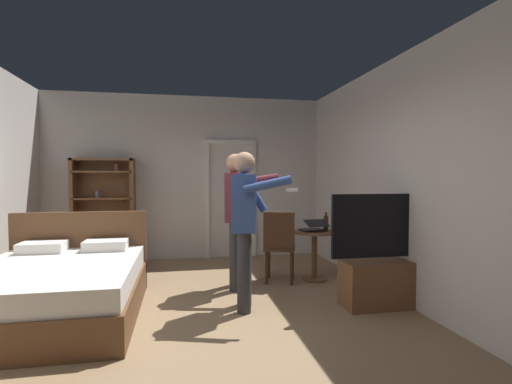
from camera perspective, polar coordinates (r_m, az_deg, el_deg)
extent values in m
plane|color=#997A56|center=(4.21, -9.26, -18.18)|extent=(6.61, 6.61, 0.00)
cube|color=silver|center=(7.00, -10.15, 2.11)|extent=(5.05, 0.12, 2.90)
cube|color=silver|center=(4.71, 22.18, 1.86)|extent=(0.12, 6.25, 2.90)
cube|color=white|center=(6.95, -7.29, -1.36)|extent=(0.08, 0.08, 2.05)
cube|color=white|center=(7.06, -0.39, -1.28)|extent=(0.08, 0.08, 2.05)
cube|color=white|center=(7.01, -3.83, 7.40)|extent=(0.93, 0.08, 0.08)
cube|color=brown|center=(4.59, -27.50, -14.37)|extent=(1.62, 2.07, 0.35)
cube|color=silver|center=(4.51, -27.57, -10.90)|extent=(1.56, 2.01, 0.22)
cube|color=brown|center=(5.44, -24.59, -8.06)|extent=(1.62, 0.08, 1.02)
cube|color=white|center=(5.27, -29.08, -7.15)|extent=(0.50, 0.34, 0.12)
cube|color=white|center=(5.10, -21.37, -7.33)|extent=(0.50, 0.34, 0.12)
cube|color=brown|center=(6.99, -25.42, -2.71)|extent=(0.06, 0.32, 1.77)
cube|color=brown|center=(6.82, -17.79, -2.71)|extent=(0.06, 0.32, 1.77)
cube|color=brown|center=(6.87, -21.76, 4.48)|extent=(0.99, 0.32, 0.04)
cube|color=brown|center=(7.03, -21.43, -2.61)|extent=(0.99, 0.02, 1.77)
cube|color=brown|center=(6.97, -21.57, -8.15)|extent=(0.93, 0.32, 0.03)
cube|color=brown|center=(6.91, -21.62, -4.54)|extent=(0.93, 0.32, 0.03)
cube|color=brown|center=(6.87, -21.68, -0.88)|extent=(0.93, 0.32, 0.03)
cylinder|color=#8380A7|center=(6.88, -22.45, -0.30)|extent=(0.07, 0.07, 0.11)
cube|color=brown|center=(6.86, -21.74, 2.81)|extent=(0.93, 0.32, 0.03)
cylinder|color=#964E43|center=(6.83, -20.00, 3.42)|extent=(0.06, 0.06, 0.11)
cube|color=brown|center=(4.69, 18.14, -12.77)|extent=(0.90, 0.40, 0.52)
cube|color=black|center=(4.54, 18.37, -4.72)|extent=(1.22, 0.05, 0.71)
cube|color=#474185|center=(4.57, 18.18, -4.67)|extent=(1.16, 0.01, 0.65)
cylinder|color=brown|center=(5.59, 8.64, -9.41)|extent=(0.08, 0.08, 0.67)
cylinder|color=brown|center=(5.67, 8.62, -12.58)|extent=(0.37, 0.37, 0.03)
cylinder|color=brown|center=(5.53, 8.67, -5.86)|extent=(0.61, 0.61, 0.03)
cube|color=black|center=(5.52, 8.37, -5.60)|extent=(0.35, 0.27, 0.02)
cube|color=black|center=(5.40, 8.99, -4.58)|extent=(0.35, 0.24, 0.09)
cube|color=navy|center=(5.41, 8.96, -4.57)|extent=(0.31, 0.20, 0.07)
cylinder|color=#392E1B|center=(5.49, 10.34, -4.63)|extent=(0.06, 0.06, 0.22)
cylinder|color=#392E1B|center=(5.48, 10.35, -3.22)|extent=(0.03, 0.03, 0.05)
cylinder|color=#4C331E|center=(5.64, 5.40, -10.44)|extent=(0.04, 0.04, 0.45)
cylinder|color=#4C331E|center=(5.66, 1.90, -10.38)|extent=(0.04, 0.04, 0.45)
cylinder|color=#4C331E|center=(5.31, 5.27, -11.25)|extent=(0.04, 0.04, 0.45)
cylinder|color=#4C331E|center=(5.33, 1.55, -11.18)|extent=(0.04, 0.04, 0.45)
cube|color=#4C331E|center=(5.43, 3.54, -8.29)|extent=(0.53, 0.53, 0.04)
cube|color=#4C331E|center=(5.22, 3.42, -5.72)|extent=(0.41, 0.17, 0.50)
cylinder|color=#333338|center=(4.47, -1.65, -11.06)|extent=(0.15, 0.15, 0.87)
cylinder|color=#333338|center=(4.22, -1.78, -11.87)|extent=(0.15, 0.15, 0.87)
cube|color=#334C8C|center=(4.23, -1.73, -1.59)|extent=(0.35, 0.50, 0.62)
sphere|color=tan|center=(4.22, -1.73, 4.37)|extent=(0.24, 0.24, 0.24)
cylinder|color=#334C8C|center=(4.47, -0.45, 0.08)|extent=(0.35, 0.16, 0.50)
cylinder|color=#334C8C|center=(3.97, 1.73, 1.11)|extent=(0.51, 0.19, 0.19)
cube|color=white|center=(3.96, 5.35, 0.30)|extent=(0.12, 0.06, 0.04)
cylinder|color=#333338|center=(5.25, -3.06, -8.97)|extent=(0.15, 0.15, 0.89)
cylinder|color=#333338|center=(5.00, -3.10, -9.53)|extent=(0.15, 0.15, 0.89)
cube|color=brown|center=(5.03, -3.10, -0.76)|extent=(0.33, 0.48, 0.63)
sphere|color=tan|center=(5.02, -3.11, 4.32)|extent=(0.24, 0.24, 0.24)
cylinder|color=brown|center=(5.27, -2.08, 0.65)|extent=(0.35, 0.14, 0.51)
cylinder|color=brown|center=(4.78, 0.11, 1.79)|extent=(0.56, 0.18, 0.16)
cube|color=white|center=(4.77, 3.39, 1.32)|extent=(0.12, 0.05, 0.04)
cube|color=black|center=(6.23, -18.82, -9.24)|extent=(0.53, 0.42, 0.47)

